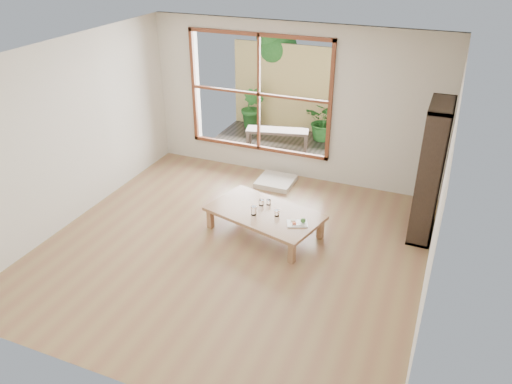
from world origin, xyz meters
The scene contains 15 objects.
ground centered at (0.00, 0.00, 0.00)m, with size 5.00×5.00×0.00m, color olive.
low_table centered at (0.26, 0.50, 0.30)m, with size 1.74×1.26×0.34m.
floor_cushion centered at (-0.12, 2.00, 0.04)m, with size 0.60×0.60×0.09m, color silver.
bookshelf centered at (2.33, 1.38, 0.96)m, with size 0.31×0.86×1.91m, color #31241B.
glass_tall centered at (0.15, 0.37, 0.41)m, with size 0.07×0.07×0.13m, color silver.
glass_mid centered at (0.46, 0.46, 0.39)m, with size 0.06×0.06×0.09m, color silver.
glass_short centered at (0.24, 0.71, 0.38)m, with size 0.06×0.06×0.08m, color silver.
glass_small centered at (0.15, 0.66, 0.39)m, with size 0.07×0.07×0.09m, color silver.
food_tray centered at (0.80, 0.37, 0.36)m, with size 0.33×0.29×0.09m.
deck centered at (-0.60, 3.56, 0.00)m, with size 2.80×2.00×0.05m, color #342C26.
garden_bench centered at (-0.62, 3.42, 0.35)m, with size 1.25×0.62×0.38m.
bamboo_fence centered at (-0.60, 4.56, 0.90)m, with size 2.80×0.06×1.80m, color tan.
shrub_right centered at (0.12, 4.17, 0.43)m, with size 0.72×0.63×0.80m, color #265E22.
shrub_left centered at (-1.47, 4.24, 0.49)m, with size 0.51×0.41×0.93m, color #265E22.
garden_tree centered at (-1.28, 4.86, 1.63)m, with size 1.04×0.85×2.22m.
Camera 1 is at (2.44, -5.13, 3.89)m, focal length 35.00 mm.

